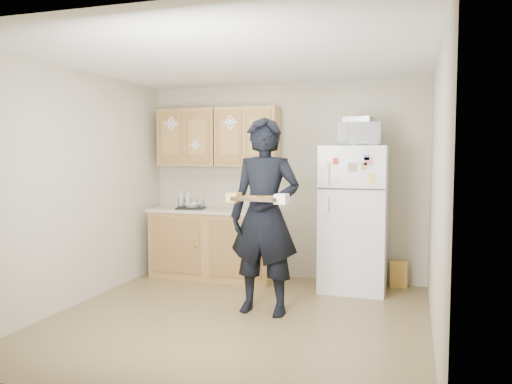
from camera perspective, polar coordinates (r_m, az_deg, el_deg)
floor at (r=5.02m, az=-2.13°, el=-14.28°), size 3.60×3.60×0.00m
ceiling at (r=4.84m, az=-2.22°, el=15.01°), size 3.60×3.60×0.00m
wall_back at (r=6.49m, az=3.19°, el=1.20°), size 3.60×0.04×2.50m
wall_front at (r=3.14m, az=-13.32°, el=-2.16°), size 3.60×0.04×2.50m
wall_left at (r=5.64m, az=-19.67°, el=0.49°), size 0.04×3.60×2.50m
wall_right at (r=4.50m, az=19.96°, el=-0.40°), size 0.04×3.60×2.50m
refrigerator at (r=5.99m, az=11.13°, el=-2.97°), size 0.75×0.70×1.70m
base_cabinet at (r=6.55m, az=-4.80°, el=-6.01°), size 1.60×0.60×0.86m
countertop at (r=6.49m, az=-4.83°, el=-2.10°), size 1.64×0.64×0.04m
upper_cab_left at (r=6.74m, az=-7.61°, el=6.17°), size 0.80×0.33×0.75m
upper_cab_right at (r=6.43m, az=-0.94°, el=6.30°), size 0.80×0.33×0.75m
cereal_box at (r=6.32m, az=16.00°, el=-9.05°), size 0.20×0.07×0.32m
person at (r=4.99m, az=1.00°, el=-2.79°), size 0.74×0.51×1.97m
baking_tray at (r=4.68m, az=0.15°, el=-0.83°), size 0.44×0.33×0.04m
pizza_front_left at (r=4.65m, az=-1.28°, el=-0.66°), size 0.14×0.14×0.02m
pizza_front_right at (r=4.58m, az=0.99°, el=-0.74°), size 0.14×0.14×0.02m
pizza_back_left at (r=4.78m, az=-0.66°, el=-0.53°), size 0.14×0.14×0.02m
pizza_back_right at (r=4.71m, az=1.56°, el=-0.60°), size 0.14×0.14×0.02m
pizza_center at (r=4.68m, az=0.15°, el=-0.63°), size 0.14×0.14×0.02m
microwave at (r=5.90m, az=11.80°, el=6.48°), size 0.49×0.34×0.27m
foil_pan at (r=5.94m, az=11.63°, el=8.08°), size 0.35×0.28×0.07m
dish_rack at (r=6.51m, az=-7.45°, el=-1.27°), size 0.42×0.36×0.15m
bowl at (r=6.51m, az=-7.31°, el=-1.51°), size 0.29×0.29×0.06m
soap_bottle at (r=6.21m, az=0.28°, el=-1.22°), size 0.10×0.10×0.21m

